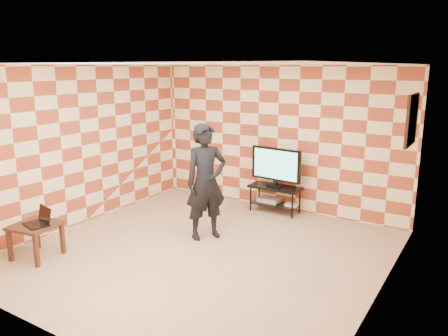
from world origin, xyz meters
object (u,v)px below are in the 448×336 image
(tv_stand, at_px, (275,193))
(side_table, at_px, (35,230))
(tv, at_px, (276,165))
(person, at_px, (206,182))

(tv_stand, xyz_separation_m, side_table, (-2.01, -3.63, 0.05))
(tv, bearing_deg, side_table, -119.00)
(person, bearing_deg, side_table, 172.88)
(tv, distance_m, person, 1.75)
(tv, relative_size, side_table, 1.49)
(tv_stand, height_order, tv, tv)
(side_table, bearing_deg, tv_stand, 61.02)
(tv_stand, height_order, person, person)
(tv_stand, relative_size, tv, 0.96)
(tv, height_order, side_table, tv)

